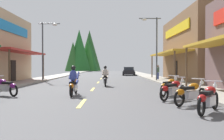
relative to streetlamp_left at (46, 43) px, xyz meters
The scene contains 17 objects.
ground 9.63m from the streetlamp_left, 51.44° to the left, with size 10.83×91.71×0.10m, color #4C4C4F.
sidewalk_left 7.98m from the streetlamp_left, 100.66° to the left, with size 2.68×91.71×0.12m, color #9E9991.
sidewalk_right 14.54m from the streetlamp_left, 29.29° to the left, with size 2.68×91.71×0.12m, color gray.
centerline_dashes 14.30m from the streetlamp_left, 66.58° to the left, with size 0.16×69.04×0.01m.
storefront_right_far 16.59m from the streetlamp_left, ahead, with size 7.88×12.86×6.83m.
streetlamp_left is the anchor object (origin of this frame).
streetlamp_right 10.97m from the streetlamp_left, ahead, with size 2.20×0.30×6.42m.
motorcycle_parked_right_0 20.16m from the streetlamp_left, 60.23° to the right, with size 1.39×1.75×1.04m.
motorcycle_parked_right_1 18.73m from the streetlamp_left, 57.77° to the right, with size 1.74×1.40×1.04m.
motorcycle_parked_right_2 17.36m from the streetlamp_left, 56.01° to the right, with size 1.62×1.55×1.04m.
motorcycle_parked_right_3 16.19m from the streetlamp_left, 52.02° to the right, with size 1.39×1.75×1.04m.
motorcycle_parked_left_3 13.09m from the streetlamp_left, 84.67° to the right, with size 1.86×1.24×1.04m.
rider_cruising_lead 13.68m from the streetlamp_left, 69.26° to the right, with size 0.60×2.14×1.57m.
rider_cruising_trailing 9.57m from the streetlamp_left, 46.12° to the right, with size 0.60×2.14×1.57m.
pedestrian_browsing 12.33m from the streetlamp_left, ahead, with size 0.35×0.55×1.65m.
parked_car_curbside 18.81m from the streetlamp_left, 58.50° to the left, with size 2.27×4.40×1.40m.
treeline_backdrop 54.03m from the streetlamp_left, 91.75° to the left, with size 10.71×14.10×13.66m.
Camera 1 is at (1.19, -1.25, 1.54)m, focal length 39.33 mm.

